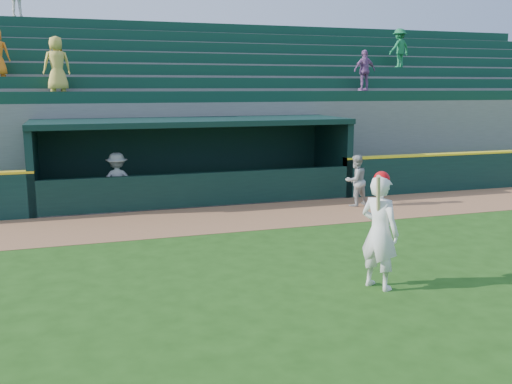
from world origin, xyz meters
TOP-DOWN VIEW (x-y plane):
  - ground at (0.00, 0.00)m, footprint 120.00×120.00m
  - warning_track at (0.00, 4.90)m, footprint 40.00×3.00m
  - dugout_player_front at (4.22, 5.29)m, footprint 0.85×0.73m
  - dugout_player_inside at (-2.37, 7.00)m, footprint 1.07×0.66m
  - dugout at (0.00, 8.00)m, footprint 9.40×2.80m
  - stands at (-0.02, 12.57)m, footprint 34.50×6.26m
  - batter_at_plate at (1.37, -0.99)m, footprint 0.74×0.87m

SIDE VIEW (x-z plane):
  - ground at x=0.00m, z-range 0.00..0.00m
  - warning_track at x=0.00m, z-range 0.00..0.01m
  - dugout_player_front at x=4.22m, z-range 0.00..1.49m
  - dugout_player_inside at x=-2.37m, z-range 0.00..1.60m
  - batter_at_plate at x=1.37m, z-range -0.01..2.04m
  - dugout at x=0.00m, z-range 0.13..2.59m
  - stands at x=-0.02m, z-range -1.39..6.17m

